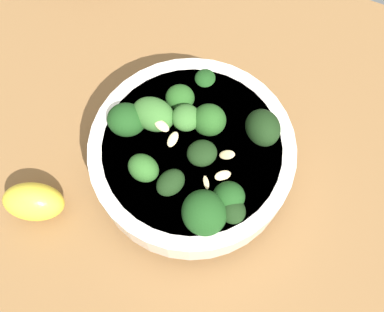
{
  "coord_description": "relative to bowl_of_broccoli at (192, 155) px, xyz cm",
  "views": [
    {
      "loc": [
        11.46,
        -19.2,
        51.53
      ],
      "look_at": [
        3.64,
        -1.53,
        4.0
      ],
      "focal_mm": 42.23,
      "sensor_mm": 36.0,
      "label": 1
    }
  ],
  "objects": [
    {
      "name": "ground_plane",
      "position": [
        -3.67,
        1.57,
        -6.57
      ],
      "size": [
        64.84,
        64.84,
        4.03
      ],
      "primitive_type": "cube",
      "color": "brown"
    },
    {
      "name": "bowl_of_broccoli",
      "position": [
        0.0,
        0.0,
        0.0
      ],
      "size": [
        22.72,
        22.72,
        9.91
      ],
      "color": "silver",
      "rests_on": "ground_plane"
    },
    {
      "name": "lemon_wedge",
      "position": [
        -14.33,
        -11.72,
        -2.01
      ],
      "size": [
        7.95,
        6.3,
        5.1
      ],
      "primitive_type": "ellipsoid",
      "rotation": [
        0.0,
        0.0,
        0.33
      ],
      "color": "yellow",
      "rests_on": "ground_plane"
    }
  ]
}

